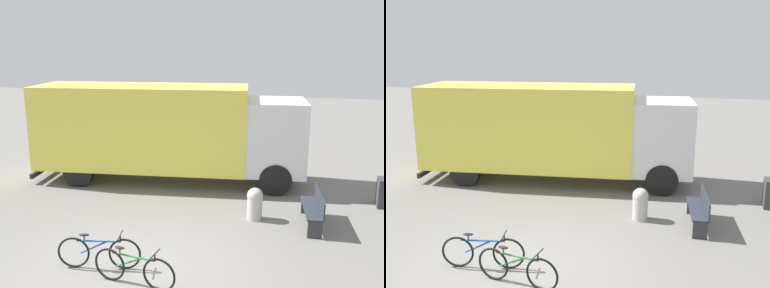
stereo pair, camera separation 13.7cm
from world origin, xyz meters
TOP-DOWN VIEW (x-y plane):
  - ground_plane at (0.00, 0.00)m, footprint 60.00×60.00m
  - delivery_truck at (-1.24, 5.79)m, footprint 9.00×3.41m
  - park_bench at (3.57, 3.33)m, footprint 0.60×1.68m
  - bicycle_near at (-0.67, -0.07)m, footprint 1.70×0.52m
  - bicycle_middle at (0.27, -0.47)m, footprint 1.73×0.44m
  - bollard_near_bench at (2.07, 3.32)m, footprint 0.41×0.41m

SIDE VIEW (x-z plane):
  - ground_plane at x=0.00m, z-range 0.00..0.00m
  - bicycle_near at x=-0.67m, z-range -0.02..0.74m
  - bicycle_middle at x=0.27m, z-range -0.02..0.74m
  - bollard_near_bench at x=2.07m, z-range 0.03..0.88m
  - park_bench at x=3.57m, z-range 0.04..0.92m
  - delivery_truck at x=-1.24m, z-range 0.18..3.35m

